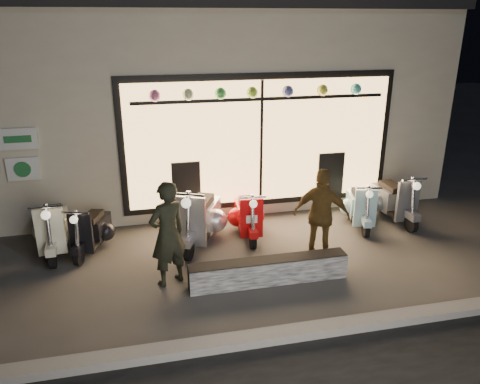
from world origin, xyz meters
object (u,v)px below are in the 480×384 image
at_px(graffiti_barrier, 269,271).
at_px(scooter_red, 247,215).
at_px(man, 168,234).
at_px(scooter_silver, 201,217).
at_px(woman, 322,215).

xyz_separation_m(graffiti_barrier, scooter_red, (0.10, 1.82, 0.17)).
relative_size(scooter_red, man, 0.78).
relative_size(scooter_silver, woman, 0.97).
bearing_deg(man, scooter_red, -164.32).
distance_m(scooter_silver, man, 1.60).
relative_size(scooter_silver, man, 0.93).
relative_size(scooter_red, woman, 0.82).
bearing_deg(man, woman, 157.97).
xyz_separation_m(graffiti_barrier, man, (-1.47, 0.33, 0.62)).
distance_m(scooter_silver, scooter_red, 0.89).
bearing_deg(scooter_red, scooter_silver, -168.85).
relative_size(man, woman, 1.04).
height_order(graffiti_barrier, man, man).
height_order(scooter_silver, scooter_red, scooter_silver).
relative_size(scooter_silver, scooter_red, 1.18).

